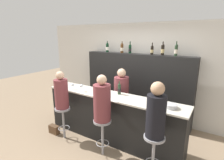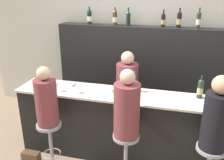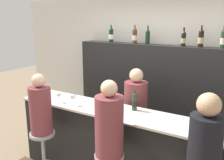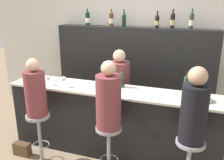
# 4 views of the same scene
# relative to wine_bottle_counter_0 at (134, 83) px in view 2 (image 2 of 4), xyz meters

# --- Properties ---
(wall_back) EXTENTS (6.40, 0.05, 2.60)m
(wall_back) POSITION_rel_wine_bottle_counter_0_xyz_m (-0.12, 1.33, 0.13)
(wall_back) COLOR beige
(wall_back) RESTS_ON ground_plane
(bar_counter) EXTENTS (3.17, 0.56, 1.05)m
(bar_counter) POSITION_rel_wine_bottle_counter_0_xyz_m (-0.12, -0.14, -0.64)
(bar_counter) COLOR black
(bar_counter) RESTS_ON ground_plane
(back_bar_cabinet) EXTENTS (2.97, 0.28, 1.81)m
(back_bar_cabinet) POSITION_rel_wine_bottle_counter_0_xyz_m (-0.12, 1.10, -0.26)
(back_bar_cabinet) COLOR black
(back_bar_cabinet) RESTS_ON ground_plane
(wine_bottle_counter_0) EXTENTS (0.07, 0.07, 0.29)m
(wine_bottle_counter_0) POSITION_rel_wine_bottle_counter_0_xyz_m (0.00, 0.00, 0.00)
(wine_bottle_counter_0) COLOR #233823
(wine_bottle_counter_0) RESTS_ON bar_counter
(wine_bottle_counter_1) EXTENTS (0.08, 0.08, 0.32)m
(wine_bottle_counter_1) POSITION_rel_wine_bottle_counter_0_xyz_m (0.90, 0.00, 0.01)
(wine_bottle_counter_1) COLOR #233823
(wine_bottle_counter_1) RESTS_ON bar_counter
(wine_bottle_backbar_0) EXTENTS (0.08, 0.08, 0.31)m
(wine_bottle_backbar_0) POSITION_rel_wine_bottle_counter_0_xyz_m (-1.04, 1.10, 0.77)
(wine_bottle_backbar_0) COLOR black
(wine_bottle_backbar_0) RESTS_ON back_bar_cabinet
(wine_bottle_backbar_1) EXTENTS (0.08, 0.08, 0.31)m
(wine_bottle_backbar_1) POSITION_rel_wine_bottle_counter_0_xyz_m (-0.56, 1.10, 0.77)
(wine_bottle_backbar_1) COLOR #4C2D14
(wine_bottle_backbar_1) RESTS_ON back_bar_cabinet
(wine_bottle_backbar_2) EXTENTS (0.08, 0.08, 0.31)m
(wine_bottle_backbar_2) POSITION_rel_wine_bottle_counter_0_xyz_m (-0.32, 1.10, 0.76)
(wine_bottle_backbar_2) COLOR black
(wine_bottle_backbar_2) RESTS_ON back_bar_cabinet
(wine_bottle_backbar_3) EXTENTS (0.07, 0.07, 0.29)m
(wine_bottle_backbar_3) POSITION_rel_wine_bottle_counter_0_xyz_m (0.28, 1.10, 0.76)
(wine_bottle_backbar_3) COLOR black
(wine_bottle_backbar_3) RESTS_ON back_bar_cabinet
(wine_bottle_backbar_4) EXTENTS (0.08, 0.08, 0.32)m
(wine_bottle_backbar_4) POSITION_rel_wine_bottle_counter_0_xyz_m (0.55, 1.10, 0.78)
(wine_bottle_backbar_4) COLOR black
(wine_bottle_backbar_4) RESTS_ON back_bar_cabinet
(wine_bottle_backbar_5) EXTENTS (0.07, 0.07, 0.34)m
(wine_bottle_backbar_5) POSITION_rel_wine_bottle_counter_0_xyz_m (0.85, 1.10, 0.78)
(wine_bottle_backbar_5) COLOR #233823
(wine_bottle_backbar_5) RESTS_ON back_bar_cabinet
(wine_glass_0) EXTENTS (0.06, 0.06, 0.14)m
(wine_glass_0) POSITION_rel_wine_bottle_counter_0_xyz_m (-1.08, -0.28, -0.02)
(wine_glass_0) COLOR silver
(wine_glass_0) RESTS_ON bar_counter
(wine_glass_1) EXTENTS (0.08, 0.08, 0.16)m
(wine_glass_1) POSITION_rel_wine_bottle_counter_0_xyz_m (-0.82, -0.28, -0.00)
(wine_glass_1) COLOR silver
(wine_glass_1) RESTS_ON bar_counter
(wine_glass_2) EXTENTS (0.08, 0.08, 0.14)m
(wine_glass_2) POSITION_rel_wine_bottle_counter_0_xyz_m (-0.24, -0.28, -0.03)
(wine_glass_2) COLOR silver
(wine_glass_2) RESTS_ON bar_counter
(metal_bowl) EXTENTS (0.21, 0.21, 0.07)m
(metal_bowl) POSITION_rel_wine_bottle_counter_0_xyz_m (1.13, -0.16, -0.09)
(metal_bowl) COLOR #B7B7BC
(metal_bowl) RESTS_ON bar_counter
(tasting_menu) EXTENTS (0.21, 0.30, 0.00)m
(tasting_menu) POSITION_rel_wine_bottle_counter_0_xyz_m (0.11, -0.30, -0.12)
(tasting_menu) COLOR white
(tasting_menu) RESTS_ON bar_counter
(bar_stool_left) EXTENTS (0.34, 0.34, 0.74)m
(bar_stool_left) POSITION_rel_wine_bottle_counter_0_xyz_m (-1.04, -0.68, -0.60)
(bar_stool_left) COLOR gray
(bar_stool_left) RESTS_ON ground_plane
(guest_seated_left) EXTENTS (0.29, 0.29, 0.81)m
(guest_seated_left) POSITION_rel_wine_bottle_counter_0_xyz_m (-1.04, -0.68, -0.08)
(guest_seated_left) COLOR brown
(guest_seated_left) RESTS_ON bar_stool_left
(bar_stool_middle) EXTENTS (0.34, 0.34, 0.74)m
(bar_stool_middle) POSITION_rel_wine_bottle_counter_0_xyz_m (0.03, -0.68, -0.60)
(bar_stool_middle) COLOR gray
(bar_stool_middle) RESTS_ON ground_plane
(guest_seated_middle) EXTENTS (0.32, 0.32, 0.87)m
(guest_seated_middle) POSITION_rel_wine_bottle_counter_0_xyz_m (0.03, -0.68, -0.05)
(guest_seated_middle) COLOR brown
(guest_seated_middle) RESTS_ON bar_stool_middle
(bar_stool_right) EXTENTS (0.34, 0.34, 0.74)m
(bar_stool_right) POSITION_rel_wine_bottle_counter_0_xyz_m (1.03, -0.68, -0.60)
(bar_stool_right) COLOR gray
(bar_stool_right) RESTS_ON ground_plane
(guest_seated_right) EXTENTS (0.30, 0.30, 0.89)m
(guest_seated_right) POSITION_rel_wine_bottle_counter_0_xyz_m (1.03, -0.68, -0.04)
(guest_seated_right) COLOR black
(guest_seated_right) RESTS_ON bar_stool_right
(bartender) EXTENTS (0.35, 0.35, 1.52)m
(bartender) POSITION_rel_wine_bottle_counter_0_xyz_m (-0.19, 0.42, -0.47)
(bartender) COLOR brown
(bartender) RESTS_ON ground_plane
(handbag) EXTENTS (0.26, 0.12, 0.20)m
(handbag) POSITION_rel_wine_bottle_counter_0_xyz_m (-1.39, -0.68, -1.07)
(handbag) COLOR #513823
(handbag) RESTS_ON ground_plane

